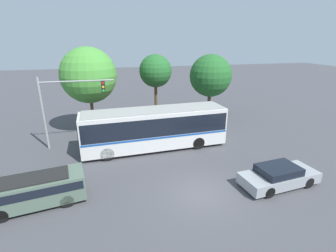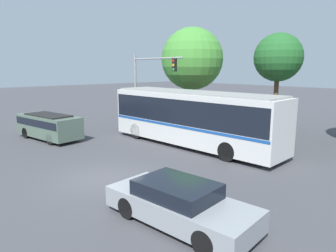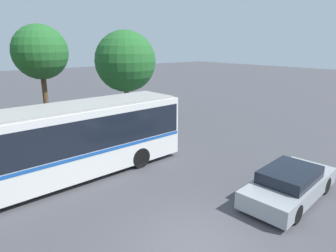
{
  "view_description": "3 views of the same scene",
  "coord_description": "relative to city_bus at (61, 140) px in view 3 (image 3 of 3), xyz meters",
  "views": [
    {
      "loc": [
        -4.79,
        -11.2,
        8.34
      ],
      "look_at": [
        -0.37,
        6.3,
        1.99
      ],
      "focal_mm": 26.32,
      "sensor_mm": 36.0,
      "label": 1
    },
    {
      "loc": [
        10.86,
        -6.32,
        4.6
      ],
      "look_at": [
        0.57,
        3.15,
        1.95
      ],
      "focal_mm": 32.59,
      "sensor_mm": 36.0,
      "label": 2
    },
    {
      "loc": [
        -5.17,
        -5.21,
        5.78
      ],
      "look_at": [
        3.53,
        5.54,
        1.88
      ],
      "focal_mm": 30.99,
      "sensor_mm": 36.0,
      "label": 3
    }
  ],
  "objects": [
    {
      "name": "sedan_foreground",
      "position": [
        6.14,
        -7.12,
        -1.24
      ],
      "size": [
        4.9,
        2.36,
        1.28
      ],
      "rotation": [
        0.0,
        0.0,
        0.1
      ],
      "color": "gray",
      "rests_on": "ground"
    },
    {
      "name": "city_bus",
      "position": [
        0.0,
        0.0,
        0.0
      ],
      "size": [
        11.46,
        3.05,
        3.27
      ],
      "rotation": [
        0.0,
        0.0,
        3.18
      ],
      "color": "silver",
      "rests_on": "ground"
    },
    {
      "name": "street_tree_centre",
      "position": [
        1.53,
        6.97,
        3.44
      ],
      "size": [
        3.31,
        3.31,
        6.99
      ],
      "color": "brown",
      "rests_on": "ground"
    },
    {
      "name": "flowering_hedge",
      "position": [
        -0.26,
        3.36,
        -1.11
      ],
      "size": [
        6.07,
        1.06,
        1.52
      ],
      "color": "#286028",
      "rests_on": "ground"
    },
    {
      "name": "ground_plane",
      "position": [
        1.32,
        -6.82,
        -1.86
      ],
      "size": [
        140.0,
        140.0,
        0.0
      ],
      "primitive_type": "plane",
      "color": "#444449"
    },
    {
      "name": "street_tree_right",
      "position": [
        7.97,
        7.81,
        2.66
      ],
      "size": [
        4.69,
        4.69,
        6.88
      ],
      "color": "brown",
      "rests_on": "ground"
    }
  ]
}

